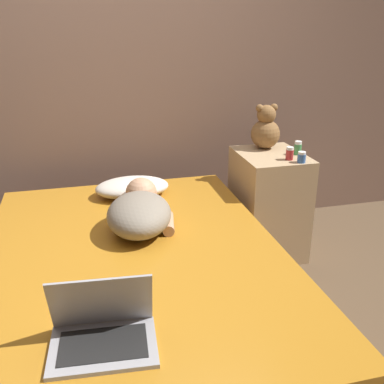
{
  "coord_description": "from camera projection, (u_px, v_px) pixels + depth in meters",
  "views": [
    {
      "loc": [
        -0.2,
        -1.88,
        1.52
      ],
      "look_at": [
        0.34,
        0.25,
        0.65
      ],
      "focal_mm": 42.0,
      "sensor_mm": 36.0,
      "label": 1
    }
  ],
  "objects": [
    {
      "name": "bottle_red",
      "position": [
        290.0,
        154.0,
        2.75
      ],
      "size": [
        0.05,
        0.05,
        0.08
      ],
      "color": "#B72D2D",
      "rests_on": "nightstand"
    },
    {
      "name": "person_lying",
      "position": [
        140.0,
        211.0,
        2.35
      ],
      "size": [
        0.41,
        0.65,
        0.19
      ],
      "rotation": [
        0.0,
        0.0,
        -0.18
      ],
      "color": "gray",
      "rests_on": "bed"
    },
    {
      "name": "bottle_green",
      "position": [
        298.0,
        148.0,
        2.85
      ],
      "size": [
        0.05,
        0.05,
        0.09
      ],
      "color": "#3D8E4C",
      "rests_on": "nightstand"
    },
    {
      "name": "pillow",
      "position": [
        132.0,
        187.0,
        2.78
      ],
      "size": [
        0.45,
        0.3,
        0.11
      ],
      "color": "beige",
      "rests_on": "bed"
    },
    {
      "name": "bottle_blue",
      "position": [
        302.0,
        157.0,
        2.7
      ],
      "size": [
        0.05,
        0.05,
        0.07
      ],
      "color": "#3866B2",
      "rests_on": "nightstand"
    },
    {
      "name": "teddy_bear",
      "position": [
        266.0,
        129.0,
        2.96
      ],
      "size": [
        0.19,
        0.19,
        0.3
      ],
      "color": "brown",
      "rests_on": "nightstand"
    },
    {
      "name": "nightstand",
      "position": [
        268.0,
        204.0,
        3.0
      ],
      "size": [
        0.41,
        0.5,
        0.69
      ],
      "color": "tan",
      "rests_on": "ground_plane"
    },
    {
      "name": "laptop",
      "position": [
        103.0,
        329.0,
        1.52
      ],
      "size": [
        0.38,
        0.28,
        0.25
      ],
      "rotation": [
        0.0,
        0.0,
        -0.08
      ],
      "color": "#9E9EA3",
      "rests_on": "bed"
    },
    {
      "name": "ground_plane",
      "position": [
        139.0,
        334.0,
        2.3
      ],
      "size": [
        12.0,
        12.0,
        0.0
      ],
      "primitive_type": "plane",
      "color": "brown"
    },
    {
      "name": "bed",
      "position": [
        137.0,
        295.0,
        2.21
      ],
      "size": [
        1.43,
        1.99,
        0.47
      ],
      "color": "#4C331E",
      "rests_on": "ground_plane"
    },
    {
      "name": "wall_back",
      "position": [
        104.0,
        51.0,
        2.97
      ],
      "size": [
        8.0,
        0.06,
        2.6
      ],
      "color": "#846656",
      "rests_on": "ground_plane"
    }
  ]
}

